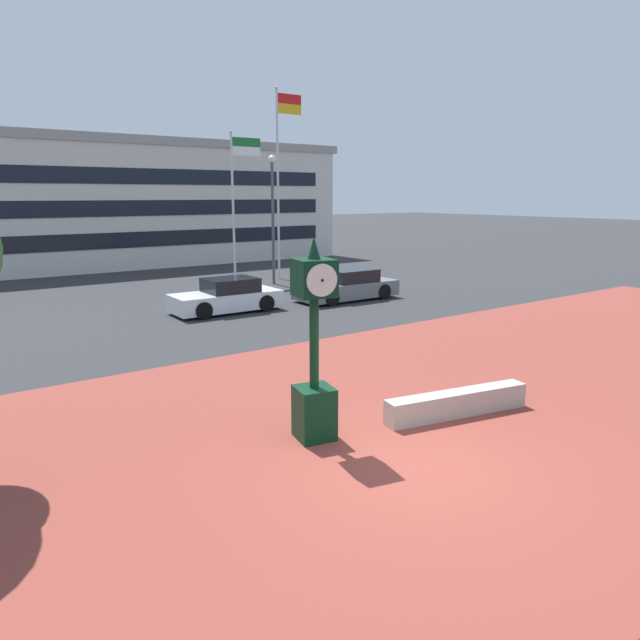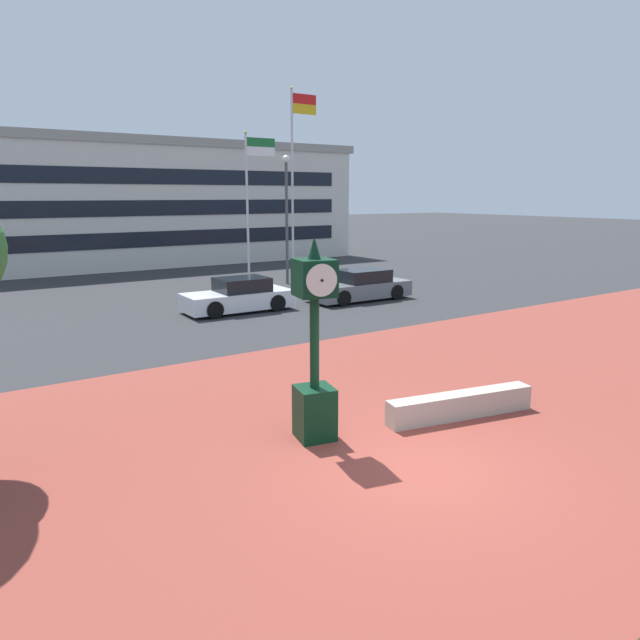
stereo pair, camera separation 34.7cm
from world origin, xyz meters
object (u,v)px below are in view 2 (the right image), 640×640
Objects in this scene: car_street_near at (360,286)px; civic_building at (112,203)px; street_clock at (315,355)px; flagpole_secondary at (295,170)px; car_street_mid at (239,296)px; flagpole_primary at (251,194)px; street_lamp_post at (287,206)px.

civic_building is (-4.77, 20.03, 3.28)m from car_street_near.
civic_building reaches higher than street_clock.
street_clock is at bearing -120.52° from flagpole_secondary.
street_clock is 12.31m from car_street_mid.
street_clock is 0.38× the size of flagpole_secondary.
flagpole_primary is at bearing 180.00° from flagpole_secondary.
street_clock is at bearing -119.20° from street_lamp_post.
street_clock reaches higher than car_street_near.
car_street_mid is at bearing -91.69° from civic_building.
street_lamp_post is at bearing -49.91° from flagpole_primary.
car_street_mid is at bearing 82.58° from street_clock.
street_clock is 0.82× the size of car_street_near.
street_lamp_post is (5.13, 5.02, 3.26)m from car_street_mid.
street_lamp_post is (1.21, -1.43, -0.55)m from flagpole_primary.
car_street_near is 6.48m from street_lamp_post.
street_lamp_post is at bearing -72.48° from civic_building.
street_clock is 0.89× the size of car_street_mid.
flagpole_primary reaches higher than car_street_near.
flagpole_secondary reaches higher than flagpole_primary.
car_street_mid is 19.73m from civic_building.
flagpole_secondary is at bearing 71.72° from street_clock.
street_clock is 19.11m from street_lamp_post.
flagpole_secondary reaches higher than street_lamp_post.
car_street_mid is (4.13, 11.55, -1.01)m from street_clock.
flagpole_primary is at bearing 12.17° from car_street_near.
street_lamp_post reaches higher than car_street_mid.
flagpole_secondary reaches higher than car_street_mid.
car_street_mid is 8.46m from flagpole_primary.
flagpole_primary is 0.77× the size of flagpole_secondary.
car_street_mid is at bearing -121.30° from flagpole_primary.
flagpole_secondary reaches higher than car_street_near.
street_clock is 0.12× the size of civic_building.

